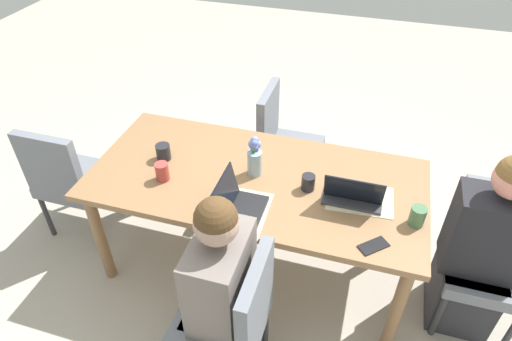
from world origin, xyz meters
name	(u,v)px	position (x,y,z in m)	size (l,w,h in m)	color
ground_plane	(256,261)	(0.00, 0.00, 0.00)	(10.00, 10.00, 0.00)	#B2A899
dining_table	(256,188)	(0.00, 0.00, 0.67)	(1.95, 0.92, 0.75)	olive
chair_near_left_near	(233,318)	(0.11, -0.77, 0.50)	(0.44, 0.44, 0.90)	slate
person_near_left_near	(222,301)	(0.04, -0.71, 0.53)	(0.36, 0.40, 1.19)	#2D2D33
chair_head_right_left_mid	(487,251)	(1.34, 0.04, 0.50)	(0.44, 0.44, 0.90)	slate
person_head_right_left_mid	(479,256)	(1.28, -0.03, 0.53)	(0.40, 0.36, 1.19)	#2D2D33
chair_far_left_far	(282,140)	(-0.02, 0.78, 0.50)	(0.44, 0.44, 0.90)	slate
chair_head_left_right_near	(68,177)	(-1.31, -0.06, 0.50)	(0.44, 0.44, 0.90)	slate
flower_vase	(255,157)	(-0.02, 0.03, 0.87)	(0.09, 0.10, 0.26)	#8EA8B7
placemat_near_left_near	(243,212)	(0.02, -0.30, 0.76)	(0.36, 0.26, 0.00)	beige
placemat_head_right_left_mid	(360,198)	(0.60, -0.01, 0.76)	(0.36, 0.26, 0.00)	beige
laptop_head_right_left_mid	(353,194)	(0.56, -0.04, 0.80)	(0.32, 0.22, 0.20)	#38383D
laptop_near_left_near	(236,208)	(-0.01, -0.32, 0.80)	(0.22, 0.32, 0.21)	black
coffee_mug_near_left	(308,183)	(0.31, -0.01, 0.80)	(0.08, 0.08, 0.09)	#232328
coffee_mug_near_right	(163,152)	(-0.59, 0.01, 0.80)	(0.09, 0.09, 0.10)	#232328
coffee_mug_centre_left	(417,216)	(0.90, -0.13, 0.81)	(0.08, 0.08, 0.11)	#47704C
coffee_mug_centre_right	(162,172)	(-0.51, -0.17, 0.81)	(0.08, 0.08, 0.11)	#AD3D38
phone_black	(374,246)	(0.71, -0.35, 0.76)	(0.15, 0.07, 0.01)	black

